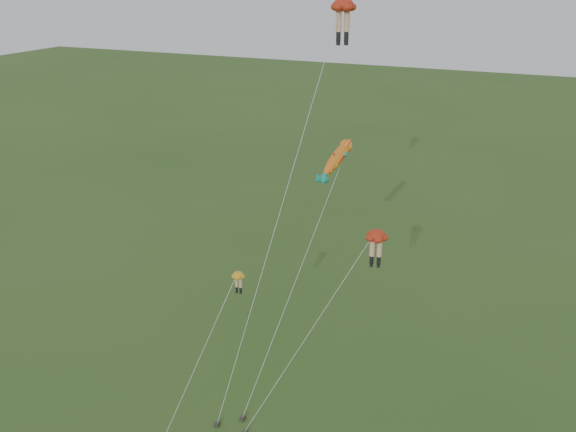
% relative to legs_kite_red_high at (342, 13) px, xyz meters
% --- Properties ---
extents(ground, '(300.00, 300.00, 0.00)m').
position_rel_legs_kite_red_high_xyz_m(ground, '(-1.75, -10.67, -23.40)').
color(ground, '#2D4D1B').
rests_on(ground, ground).
extents(legs_kite_red_high, '(4.43, 13.21, 24.32)m').
position_rel_legs_kite_red_high_xyz_m(legs_kite_red_high, '(0.00, 0.00, 0.00)').
color(legs_kite_red_high, '#B22712').
rests_on(legs_kite_red_high, ground).
extents(legs_kite_red_mid, '(7.16, 5.13, 12.72)m').
position_rel_legs_kite_red_high_xyz_m(legs_kite_red_mid, '(4.88, -7.71, -11.42)').
color(legs_kite_red_mid, '#B22712').
rests_on(legs_kite_red_mid, ground).
extents(legs_kite_yellow, '(2.77, 6.55, 9.08)m').
position_rel_legs_kite_red_high_xyz_m(legs_kite_yellow, '(-3.20, -9.10, -15.22)').
color(legs_kite_yellow, gold).
rests_on(legs_kite_yellow, ground).
extents(fish_kite, '(3.62, 10.75, 16.02)m').
position_rel_legs_kite_red_high_xyz_m(fish_kite, '(0.60, -1.80, -8.74)').
color(fish_kite, orange).
rests_on(fish_kite, ground).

